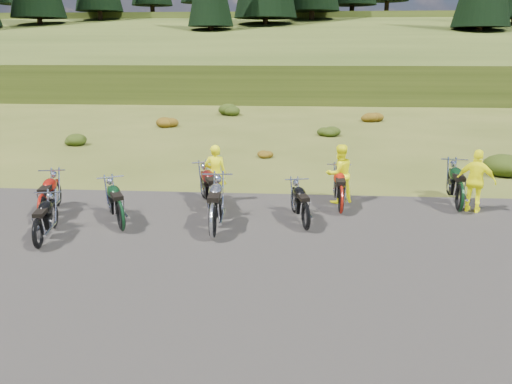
# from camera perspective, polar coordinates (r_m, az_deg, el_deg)

# --- Properties ---
(ground) EXTENTS (300.00, 300.00, 0.00)m
(ground) POSITION_cam_1_polar(r_m,az_deg,el_deg) (11.21, 0.01, -6.08)
(ground) COLOR #3F4918
(ground) RESTS_ON ground
(gravel_pad) EXTENTS (20.00, 12.00, 0.04)m
(gravel_pad) POSITION_cam_1_polar(r_m,az_deg,el_deg) (9.40, -0.92, -10.70)
(gravel_pad) COLOR black
(gravel_pad) RESTS_ON ground
(hill_slope) EXTENTS (300.00, 45.97, 9.37)m
(hill_slope) POSITION_cam_1_polar(r_m,az_deg,el_deg) (60.50, 3.62, 12.15)
(hill_slope) COLOR #2F3F15
(hill_slope) RESTS_ON ground
(hill_plateau) EXTENTS (300.00, 90.00, 9.17)m
(hill_plateau) POSITION_cam_1_polar(r_m,az_deg,el_deg) (120.42, 4.03, 14.15)
(hill_plateau) COLOR #2F3F15
(hill_plateau) RESTS_ON ground
(shrub_1) EXTENTS (1.03, 1.03, 0.61)m
(shrub_1) POSITION_cam_1_polar(r_m,az_deg,el_deg) (24.11, -20.07, 5.81)
(shrub_1) COLOR #1F330C
(shrub_1) RESTS_ON ground
(shrub_2) EXTENTS (1.30, 1.30, 0.77)m
(shrub_2) POSITION_cam_1_polar(r_m,az_deg,el_deg) (28.10, -10.24, 8.04)
(shrub_2) COLOR brown
(shrub_2) RESTS_ON ground
(shrub_3) EXTENTS (1.56, 1.56, 0.92)m
(shrub_3) POSITION_cam_1_polar(r_m,az_deg,el_deg) (32.72, -2.94, 9.54)
(shrub_3) COLOR #1F330C
(shrub_3) RESTS_ON ground
(shrub_4) EXTENTS (0.77, 0.77, 0.45)m
(shrub_4) POSITION_cam_1_polar(r_m,az_deg,el_deg) (19.99, 0.83, 4.59)
(shrub_4) COLOR brown
(shrub_4) RESTS_ON ground
(shrub_5) EXTENTS (1.03, 1.03, 0.61)m
(shrub_5) POSITION_cam_1_polar(r_m,az_deg,el_deg) (25.21, 8.21, 7.04)
(shrub_5) COLOR #1F330C
(shrub_5) RESTS_ON ground
(shrub_6) EXTENTS (1.30, 1.30, 0.77)m
(shrub_6) POSITION_cam_1_polar(r_m,az_deg,el_deg) (30.74, 13.05, 8.57)
(shrub_6) COLOR brown
(shrub_6) RESTS_ON ground
(shrub_7) EXTENTS (1.56, 1.56, 0.92)m
(shrub_7) POSITION_cam_1_polar(r_m,az_deg,el_deg) (19.37, 27.08, 3.13)
(shrub_7) COLOR #1F330C
(shrub_7) RESTS_ON ground
(motorcycle_0) EXTENTS (1.00, 2.00, 1.00)m
(motorcycle_0) POSITION_cam_1_polar(r_m,az_deg,el_deg) (11.96, -23.47, -6.03)
(motorcycle_0) COLOR black
(motorcycle_0) RESTS_ON ground
(motorcycle_1) EXTENTS (1.14, 2.24, 1.12)m
(motorcycle_1) POSITION_cam_1_polar(r_m,az_deg,el_deg) (13.53, -23.00, -3.46)
(motorcycle_1) COLOR maroon
(motorcycle_1) RESTS_ON ground
(motorcycle_2) EXTENTS (1.63, 2.16, 1.09)m
(motorcycle_2) POSITION_cam_1_polar(r_m,az_deg,el_deg) (12.41, -15.06, -4.41)
(motorcycle_2) COLOR black
(motorcycle_2) RESTS_ON ground
(motorcycle_3) EXTENTS (0.91, 2.39, 1.23)m
(motorcycle_3) POSITION_cam_1_polar(r_m,az_deg,el_deg) (11.58, -4.92, -5.39)
(motorcycle_3) COLOR #99999E
(motorcycle_3) RESTS_ON ground
(motorcycle_4) EXTENTS (1.52, 2.37, 1.18)m
(motorcycle_4) POSITION_cam_1_polar(r_m,az_deg,el_deg) (13.16, -4.65, -2.69)
(motorcycle_4) COLOR #470D0B
(motorcycle_4) RESTS_ON ground
(motorcycle_5) EXTENTS (1.04, 2.04, 1.02)m
(motorcycle_5) POSITION_cam_1_polar(r_m,az_deg,el_deg) (12.09, 5.69, -4.46)
(motorcycle_5) COLOR black
(motorcycle_5) RESTS_ON ground
(motorcycle_6) EXTENTS (0.72, 2.10, 1.09)m
(motorcycle_6) POSITION_cam_1_polar(r_m,az_deg,el_deg) (13.41, 9.61, -2.52)
(motorcycle_6) COLOR #9A170B
(motorcycle_6) RESTS_ON ground
(motorcycle_7) EXTENTS (1.03, 2.35, 1.19)m
(motorcycle_7) POSITION_cam_1_polar(r_m,az_deg,el_deg) (14.41, 22.10, -2.19)
(motorcycle_7) COLOR black
(motorcycle_7) RESTS_ON ground
(person_middle) EXTENTS (0.60, 0.39, 1.64)m
(person_middle) POSITION_cam_1_polar(r_m,az_deg,el_deg) (14.01, -4.65, 1.99)
(person_middle) COLOR #F3F30C
(person_middle) RESTS_ON ground
(person_right_a) EXTENTS (0.99, 0.90, 1.66)m
(person_right_a) POSITION_cam_1_polar(r_m,az_deg,el_deg) (14.13, 9.48, 1.96)
(person_right_a) COLOR #F3F30C
(person_right_a) RESTS_ON ground
(person_right_b) EXTENTS (1.06, 0.81, 1.68)m
(person_right_b) POSITION_cam_1_polar(r_m,az_deg,el_deg) (14.34, 23.83, 1.04)
(person_right_b) COLOR #F3F30C
(person_right_b) RESTS_ON ground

